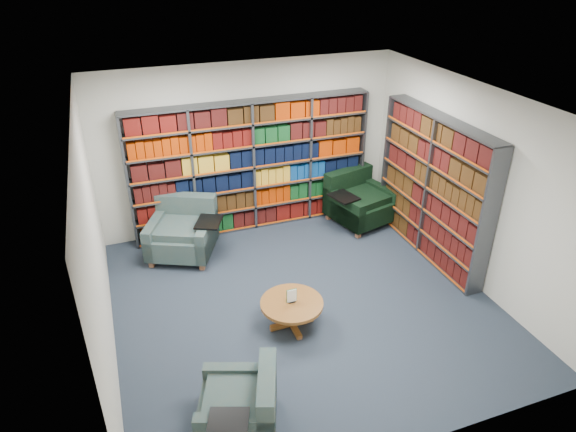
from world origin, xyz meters
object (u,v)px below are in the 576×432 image
object	(u,v)px
chair_green_right	(357,202)
coffee_table	(292,307)
chair_teal_left	(184,232)
chair_teal_front	(245,406)

from	to	relation	value
chair_green_right	coffee_table	bearing A→B (deg)	-132.29
chair_teal_left	chair_green_right	bearing A→B (deg)	0.12
chair_teal_left	chair_green_right	xyz separation A→B (m)	(3.06, 0.01, 0.00)
chair_green_right	chair_teal_left	bearing A→B (deg)	-179.88
chair_teal_left	coffee_table	distance (m)	2.49
chair_green_right	chair_teal_front	world-z (taller)	chair_green_right
chair_green_right	coffee_table	distance (m)	3.11
chair_teal_front	coffee_table	distance (m)	1.63
chair_green_right	coffee_table	size ratio (longest dim) A/B	1.55
chair_green_right	chair_teal_front	bearing A→B (deg)	-130.54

